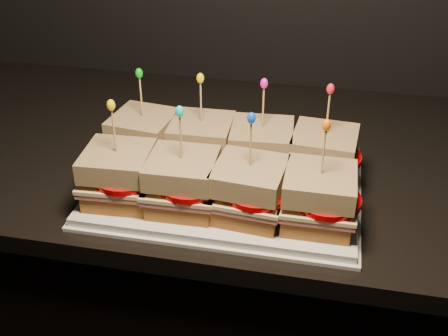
# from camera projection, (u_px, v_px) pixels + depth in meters

# --- Properties ---
(cabinet) EXTENTS (2.50, 0.61, 0.85)m
(cabinet) POSITION_uv_depth(u_px,v_px,m) (223.00, 320.00, 1.28)
(cabinet) COLOR black
(cabinet) RESTS_ON ground
(granite_slab) EXTENTS (2.54, 0.65, 0.03)m
(granite_slab) POSITION_uv_depth(u_px,v_px,m) (223.00, 154.00, 1.05)
(granite_slab) COLOR black
(granite_slab) RESTS_ON cabinet
(platter) EXTENTS (0.42, 0.26, 0.02)m
(platter) POSITION_uv_depth(u_px,v_px,m) (224.00, 192.00, 0.90)
(platter) COLOR white
(platter) RESTS_ON granite_slab
(platter_rim) EXTENTS (0.43, 0.27, 0.01)m
(platter_rim) POSITION_uv_depth(u_px,v_px,m) (224.00, 196.00, 0.90)
(platter_rim) COLOR white
(platter_rim) RESTS_ON granite_slab
(sandwich_0_bread_bot) EXTENTS (0.11, 0.11, 0.03)m
(sandwich_0_bread_bot) POSITION_uv_depth(u_px,v_px,m) (146.00, 152.00, 0.96)
(sandwich_0_bread_bot) COLOR brown
(sandwich_0_bread_bot) RESTS_ON platter
(sandwich_0_ham) EXTENTS (0.12, 0.11, 0.01)m
(sandwich_0_ham) POSITION_uv_depth(u_px,v_px,m) (145.00, 144.00, 0.95)
(sandwich_0_ham) COLOR #CA7369
(sandwich_0_ham) RESTS_ON sandwich_0_bread_bot
(sandwich_0_cheese) EXTENTS (0.12, 0.12, 0.01)m
(sandwich_0_cheese) POSITION_uv_depth(u_px,v_px,m) (145.00, 140.00, 0.95)
(sandwich_0_cheese) COLOR #FFDF9B
(sandwich_0_cheese) RESTS_ON sandwich_0_ham
(sandwich_0_tomato) EXTENTS (0.10, 0.10, 0.01)m
(sandwich_0_tomato) POSITION_uv_depth(u_px,v_px,m) (150.00, 139.00, 0.94)
(sandwich_0_tomato) COLOR #B80507
(sandwich_0_tomato) RESTS_ON sandwich_0_cheese
(sandwich_0_bread_top) EXTENTS (0.11, 0.11, 0.03)m
(sandwich_0_bread_top) POSITION_uv_depth(u_px,v_px,m) (143.00, 125.00, 0.93)
(sandwich_0_bread_top) COLOR brown
(sandwich_0_bread_top) RESTS_ON sandwich_0_tomato
(sandwich_0_pick) EXTENTS (0.00, 0.00, 0.09)m
(sandwich_0_pick) POSITION_uv_depth(u_px,v_px,m) (141.00, 99.00, 0.91)
(sandwich_0_pick) COLOR tan
(sandwich_0_pick) RESTS_ON sandwich_0_bread_top
(sandwich_0_frill) EXTENTS (0.01, 0.01, 0.02)m
(sandwich_0_frill) POSITION_uv_depth(u_px,v_px,m) (139.00, 73.00, 0.88)
(sandwich_0_frill) COLOR #0FA713
(sandwich_0_frill) RESTS_ON sandwich_0_pick
(sandwich_1_bread_bot) EXTENTS (0.10, 0.10, 0.03)m
(sandwich_1_bread_bot) POSITION_uv_depth(u_px,v_px,m) (202.00, 159.00, 0.94)
(sandwich_1_bread_bot) COLOR brown
(sandwich_1_bread_bot) RESTS_ON platter
(sandwich_1_ham) EXTENTS (0.11, 0.11, 0.01)m
(sandwich_1_ham) POSITION_uv_depth(u_px,v_px,m) (202.00, 150.00, 0.93)
(sandwich_1_ham) COLOR #CA7369
(sandwich_1_ham) RESTS_ON sandwich_1_bread_bot
(sandwich_1_cheese) EXTENTS (0.11, 0.11, 0.01)m
(sandwich_1_cheese) POSITION_uv_depth(u_px,v_px,m) (202.00, 146.00, 0.93)
(sandwich_1_cheese) COLOR #FFDF9B
(sandwich_1_cheese) RESTS_ON sandwich_1_ham
(sandwich_1_tomato) EXTENTS (0.10, 0.10, 0.01)m
(sandwich_1_tomato) POSITION_uv_depth(u_px,v_px,m) (208.00, 144.00, 0.92)
(sandwich_1_tomato) COLOR #B80507
(sandwich_1_tomato) RESTS_ON sandwich_1_cheese
(sandwich_1_bread_top) EXTENTS (0.10, 0.10, 0.03)m
(sandwich_1_bread_top) POSITION_uv_depth(u_px,v_px,m) (202.00, 131.00, 0.92)
(sandwich_1_bread_top) COLOR brown
(sandwich_1_bread_top) RESTS_ON sandwich_1_tomato
(sandwich_1_pick) EXTENTS (0.00, 0.00, 0.09)m
(sandwich_1_pick) POSITION_uv_depth(u_px,v_px,m) (201.00, 105.00, 0.89)
(sandwich_1_pick) COLOR tan
(sandwich_1_pick) RESTS_ON sandwich_1_bread_top
(sandwich_1_frill) EXTENTS (0.01, 0.01, 0.02)m
(sandwich_1_frill) POSITION_uv_depth(u_px,v_px,m) (200.00, 78.00, 0.87)
(sandwich_1_frill) COLOR yellow
(sandwich_1_frill) RESTS_ON sandwich_1_pick
(sandwich_2_bread_bot) EXTENTS (0.10, 0.10, 0.03)m
(sandwich_2_bread_bot) POSITION_uv_depth(u_px,v_px,m) (261.00, 165.00, 0.93)
(sandwich_2_bread_bot) COLOR brown
(sandwich_2_bread_bot) RESTS_ON platter
(sandwich_2_ham) EXTENTS (0.11, 0.11, 0.01)m
(sandwich_2_ham) POSITION_uv_depth(u_px,v_px,m) (261.00, 156.00, 0.92)
(sandwich_2_ham) COLOR #CA7369
(sandwich_2_ham) RESTS_ON sandwich_2_bread_bot
(sandwich_2_cheese) EXTENTS (0.11, 0.11, 0.01)m
(sandwich_2_cheese) POSITION_uv_depth(u_px,v_px,m) (261.00, 152.00, 0.91)
(sandwich_2_cheese) COLOR #FFDF9B
(sandwich_2_cheese) RESTS_ON sandwich_2_ham
(sandwich_2_tomato) EXTENTS (0.10, 0.10, 0.01)m
(sandwich_2_tomato) POSITION_uv_depth(u_px,v_px,m) (268.00, 151.00, 0.90)
(sandwich_2_tomato) COLOR #B80507
(sandwich_2_tomato) RESTS_ON sandwich_2_cheese
(sandwich_2_bread_top) EXTENTS (0.10, 0.10, 0.03)m
(sandwich_2_bread_top) POSITION_uv_depth(u_px,v_px,m) (262.00, 137.00, 0.90)
(sandwich_2_bread_top) COLOR brown
(sandwich_2_bread_top) RESTS_ON sandwich_2_tomato
(sandwich_2_pick) EXTENTS (0.00, 0.00, 0.09)m
(sandwich_2_pick) POSITION_uv_depth(u_px,v_px,m) (263.00, 110.00, 0.87)
(sandwich_2_pick) COLOR tan
(sandwich_2_pick) RESTS_ON sandwich_2_bread_top
(sandwich_2_frill) EXTENTS (0.01, 0.01, 0.02)m
(sandwich_2_frill) POSITION_uv_depth(u_px,v_px,m) (264.00, 83.00, 0.85)
(sandwich_2_frill) COLOR #D719A8
(sandwich_2_frill) RESTS_ON sandwich_2_pick
(sandwich_3_bread_bot) EXTENTS (0.10, 0.10, 0.03)m
(sandwich_3_bread_bot) POSITION_uv_depth(u_px,v_px,m) (322.00, 171.00, 0.91)
(sandwich_3_bread_bot) COLOR brown
(sandwich_3_bread_bot) RESTS_ON platter
(sandwich_3_ham) EXTENTS (0.11, 0.11, 0.01)m
(sandwich_3_ham) POSITION_uv_depth(u_px,v_px,m) (323.00, 162.00, 0.90)
(sandwich_3_ham) COLOR #CA7369
(sandwich_3_ham) RESTS_ON sandwich_3_bread_bot
(sandwich_3_cheese) EXTENTS (0.12, 0.11, 0.01)m
(sandwich_3_cheese) POSITION_uv_depth(u_px,v_px,m) (323.00, 158.00, 0.90)
(sandwich_3_cheese) COLOR #FFDF9B
(sandwich_3_cheese) RESTS_ON sandwich_3_ham
(sandwich_3_tomato) EXTENTS (0.10, 0.10, 0.01)m
(sandwich_3_tomato) POSITION_uv_depth(u_px,v_px,m) (331.00, 157.00, 0.89)
(sandwich_3_tomato) COLOR #B80507
(sandwich_3_tomato) RESTS_ON sandwich_3_cheese
(sandwich_3_bread_top) EXTENTS (0.11, 0.11, 0.03)m
(sandwich_3_bread_top) POSITION_uv_depth(u_px,v_px,m) (325.00, 143.00, 0.88)
(sandwich_3_bread_top) COLOR brown
(sandwich_3_bread_top) RESTS_ON sandwich_3_tomato
(sandwich_3_pick) EXTENTS (0.00, 0.00, 0.09)m
(sandwich_3_pick) POSITION_uv_depth(u_px,v_px,m) (328.00, 116.00, 0.86)
(sandwich_3_pick) COLOR tan
(sandwich_3_pick) RESTS_ON sandwich_3_bread_top
(sandwich_3_frill) EXTENTS (0.01, 0.01, 0.02)m
(sandwich_3_frill) POSITION_uv_depth(u_px,v_px,m) (331.00, 89.00, 0.83)
(sandwich_3_frill) COLOR red
(sandwich_3_frill) RESTS_ON sandwich_3_pick
(sandwich_4_bread_bot) EXTENTS (0.10, 0.10, 0.03)m
(sandwich_4_bread_bot) POSITION_uv_depth(u_px,v_px,m) (121.00, 191.00, 0.86)
(sandwich_4_bread_bot) COLOR brown
(sandwich_4_bread_bot) RESTS_ON platter
(sandwich_4_ham) EXTENTS (0.11, 0.11, 0.01)m
(sandwich_4_ham) POSITION_uv_depth(u_px,v_px,m) (120.00, 181.00, 0.85)
(sandwich_4_ham) COLOR #CA7369
(sandwich_4_ham) RESTS_ON sandwich_4_bread_bot
(sandwich_4_cheese) EXTENTS (0.11, 0.11, 0.01)m
(sandwich_4_cheese) POSITION_uv_depth(u_px,v_px,m) (119.00, 177.00, 0.85)
(sandwich_4_cheese) COLOR #FFDF9B
(sandwich_4_cheese) RESTS_ON sandwich_4_ham
(sandwich_4_tomato) EXTENTS (0.10, 0.10, 0.01)m
(sandwich_4_tomato) POSITION_uv_depth(u_px,v_px,m) (125.00, 176.00, 0.84)
(sandwich_4_tomato) COLOR #B80507
(sandwich_4_tomato) RESTS_ON sandwich_4_cheese
(sandwich_4_bread_top) EXTENTS (0.10, 0.10, 0.03)m
(sandwich_4_bread_top) POSITION_uv_depth(u_px,v_px,m) (118.00, 161.00, 0.83)
(sandwich_4_bread_top) COLOR brown
(sandwich_4_bread_top) RESTS_ON sandwich_4_tomato
(sandwich_4_pick) EXTENTS (0.00, 0.00, 0.09)m
(sandwich_4_pick) POSITION_uv_depth(u_px,v_px,m) (114.00, 133.00, 0.81)
(sandwich_4_pick) COLOR tan
(sandwich_4_pick) RESTS_ON sandwich_4_bread_top
(sandwich_4_frill) EXTENTS (0.01, 0.01, 0.02)m
(sandwich_4_frill) POSITION_uv_depth(u_px,v_px,m) (111.00, 105.00, 0.79)
(sandwich_4_frill) COLOR yellow
(sandwich_4_frill) RESTS_ON sandwich_4_pick
(sandwich_5_bread_bot) EXTENTS (0.10, 0.10, 0.03)m
(sandwich_5_bread_bot) POSITION_uv_depth(u_px,v_px,m) (184.00, 198.00, 0.84)
(sandwich_5_bread_bot) COLOR brown
(sandwich_5_bread_bot) RESTS_ON platter
(sandwich_5_ham) EXTENTS (0.11, 0.10, 0.01)m
(sandwich_5_ham) POSITION_uv_depth(u_px,v_px,m) (183.00, 189.00, 0.83)
(sandwich_5_ham) COLOR #CA7369
(sandwich_5_ham) RESTS_ON sandwich_5_bread_bot
(sandwich_5_cheese) EXTENTS (0.11, 0.11, 0.01)m
(sandwich_5_cheese) POSITION_uv_depth(u_px,v_px,m) (183.00, 185.00, 0.83)
(sandwich_5_cheese) COLOR #FFDF9B
(sandwich_5_cheese) RESTS_ON sandwich_5_ham
(sandwich_5_tomato) EXTENTS (0.10, 0.10, 0.01)m
(sandwich_5_tomato) POSITION_uv_depth(u_px,v_px,m) (190.00, 184.00, 0.82)
(sandwich_5_tomato) COLOR #B80507
(sandwich_5_tomato) RESTS_ON sandwich_5_cheese
(sandwich_5_bread_top) EXTENTS (0.10, 0.10, 0.03)m
(sandwich_5_bread_top) POSITION_uv_depth(u_px,v_px,m) (182.00, 168.00, 0.82)
(sandwich_5_bread_top) COLOR brown
(sandwich_5_bread_top) RESTS_ON sandwich_5_tomato
(sandwich_5_pick) EXTENTS (0.00, 0.00, 0.09)m
(sandwich_5_pick) POSITION_uv_depth(u_px,v_px,m) (181.00, 140.00, 0.79)
(sandwich_5_pick) COLOR tan
(sandwich_5_pick) RESTS_ON sandwich_5_bread_top
(sandwich_5_frill) EXTENTS (0.01, 0.01, 0.02)m
(sandwich_5_frill) POSITION_uv_depth(u_px,v_px,m) (180.00, 111.00, 0.77)
(sandwich_5_frill) COLOR #15C8C6
(sandwich_5_frill) RESTS_ON sandwich_5_pick
(sandwich_6_bread_bot) EXTENTS (0.10, 0.10, 0.03)m
(sandwich_6_bread_bot) POSITION_uv_depth(u_px,v_px,m) (249.00, 206.00, 0.83)
(sandwich_6_bread_bot) COLOR brown
(sandwich_6_bread_bot) RESTS_ON platter
(sandwich_6_ham) EXTENTS (0.11, 0.11, 0.01)m
(sandwich_6_ham) POSITION_uv_depth(u_px,v_px,m) (249.00, 196.00, 0.82)
(sandwich_6_ham) COLOR #CA7369
(sandwich_6_ham) RESTS_ON sandwich_6_bread_bot
(sandwich_6_cheese) EXTENTS (0.12, 0.11, 0.01)m
(sandwich_6_cheese) POSITION_uv_depth(u_px,v_px,m) (249.00, 192.00, 0.81)
(sandwich_6_cheese) COLOR #FFDF9B
(sandwich_6_cheese) RESTS_ON sandwich_6_ham
(sandwich_6_tomato) EXTENTS (0.10, 0.10, 0.01)m
(sandwich_6_tomato) POSITION_uv_depth(u_px,v_px,m) (257.00, 191.00, 0.80)
(sandwich_6_tomato) COLOR #B80507
(sandwich_6_tomato) RESTS_ON sandwich_6_cheese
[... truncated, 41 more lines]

